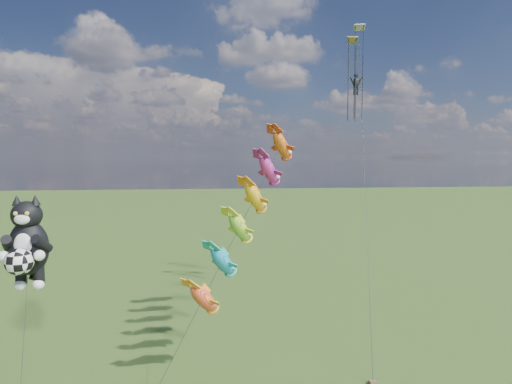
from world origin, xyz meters
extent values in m
cylinder|color=black|center=(0.37, 3.93, 3.03)|extent=(0.45, 2.72, 5.77)
ellipsoid|color=black|center=(0.16, 5.55, 7.42)|extent=(2.30, 1.97, 3.03)
ellipsoid|color=black|center=(0.16, 5.46, 9.22)|extent=(1.79, 1.66, 1.53)
cone|color=black|center=(-0.31, 5.46, 10.02)|extent=(0.60, 0.60, 0.57)
cone|color=black|center=(0.63, 5.46, 10.02)|extent=(0.60, 0.60, 0.57)
ellipsoid|color=white|center=(0.16, 4.85, 9.08)|extent=(0.84, 0.50, 0.55)
ellipsoid|color=white|center=(0.16, 4.85, 7.71)|extent=(0.99, 0.49, 1.25)
sphere|color=gold|center=(-0.12, 4.78, 9.39)|extent=(0.23, 0.23, 0.23)
sphere|color=gold|center=(0.44, 4.78, 9.39)|extent=(0.23, 0.23, 0.23)
sphere|color=white|center=(-0.74, 4.56, 7.19)|extent=(0.57, 0.57, 0.57)
sphere|color=white|center=(1.06, 4.56, 7.19)|extent=(0.57, 0.57, 0.57)
sphere|color=white|center=(-0.31, 5.41, 5.39)|extent=(0.61, 0.61, 0.61)
sphere|color=white|center=(0.63, 5.41, 5.39)|extent=(0.61, 0.61, 0.61)
sphere|color=white|center=(0.16, 4.28, 6.95)|extent=(1.42, 1.42, 1.42)
cylinder|color=black|center=(11.77, 7.46, 7.91)|extent=(10.01, 12.31, 15.54)
ellipsoid|color=red|center=(9.58, 4.76, 4.49)|extent=(2.22, 2.45, 2.43)
ellipsoid|color=blue|center=(10.70, 6.14, 6.23)|extent=(2.22, 2.45, 2.43)
ellipsoid|color=green|center=(11.81, 7.51, 7.97)|extent=(2.22, 2.45, 2.43)
ellipsoid|color=yellow|center=(12.93, 8.88, 9.71)|extent=(2.22, 2.45, 2.43)
ellipsoid|color=#D83393|center=(14.05, 10.26, 11.45)|extent=(2.22, 2.45, 2.43)
ellipsoid|color=orange|center=(15.16, 11.63, 13.18)|extent=(2.22, 2.45, 2.43)
cube|color=brown|center=(18.70, 2.72, 0.11)|extent=(0.40, 0.30, 0.22)
cylinder|color=black|center=(21.10, 10.91, 11.40)|extent=(4.84, 16.41, 22.51)
cube|color=#218B43|center=(21.94, 16.36, 22.00)|extent=(1.02, 0.83, 0.58)
cylinder|color=black|center=(21.63, 16.36, 18.58)|extent=(0.08, 0.08, 6.84)
cylinder|color=black|center=(22.24, 16.36, 18.58)|extent=(0.08, 0.08, 6.84)
cube|color=blue|center=(23.50, 19.10, 23.91)|extent=(1.13, 0.86, 0.55)
cylinder|color=black|center=(23.15, 19.10, 19.79)|extent=(0.08, 0.08, 8.24)
cylinder|color=black|center=(23.86, 19.10, 19.79)|extent=(0.08, 0.08, 8.24)
camera|label=1|loc=(9.78, -18.67, 12.31)|focal=30.00mm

